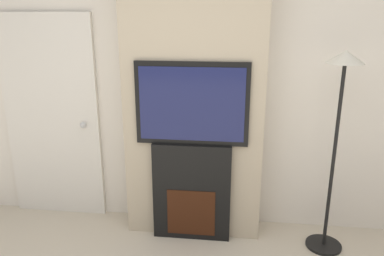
# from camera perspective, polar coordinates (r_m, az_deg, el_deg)

# --- Properties ---
(wall_back) EXTENTS (6.00, 0.06, 2.70)m
(wall_back) POSITION_cam_1_polar(r_m,az_deg,el_deg) (3.47, 0.70, 6.43)
(wall_back) COLOR silver
(wall_back) RESTS_ON ground_plane
(chimney_breast) EXTENTS (1.22, 0.32, 2.70)m
(chimney_breast) POSITION_cam_1_polar(r_m,az_deg,el_deg) (3.28, 0.34, 5.83)
(chimney_breast) COLOR tan
(chimney_breast) RESTS_ON ground_plane
(fireplace) EXTENTS (0.70, 0.15, 0.91)m
(fireplace) POSITION_cam_1_polar(r_m,az_deg,el_deg) (3.43, -0.00, -9.63)
(fireplace) COLOR black
(fireplace) RESTS_ON ground_plane
(television) EXTENTS (0.96, 0.07, 0.71)m
(television) POSITION_cam_1_polar(r_m,az_deg,el_deg) (3.14, -0.01, 3.70)
(television) COLOR black
(television) RESTS_ON fireplace
(floor_lamp) EXTENTS (0.31, 0.31, 1.72)m
(floor_lamp) POSITION_cam_1_polar(r_m,az_deg,el_deg) (3.20, 21.54, 2.53)
(floor_lamp) COLOR black
(floor_lamp) RESTS_ON ground_plane
(entry_door) EXTENTS (0.95, 0.09, 2.00)m
(entry_door) POSITION_cam_1_polar(r_m,az_deg,el_deg) (3.91, -20.53, 1.32)
(entry_door) COLOR silver
(entry_door) RESTS_ON ground_plane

